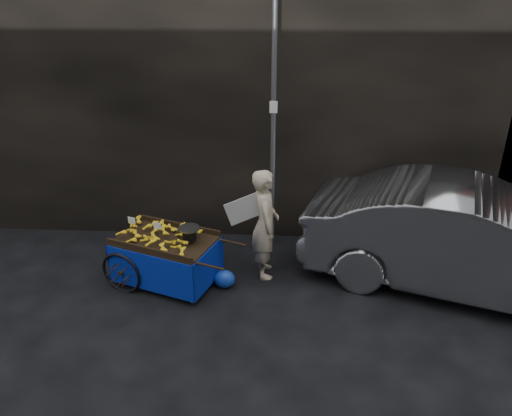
# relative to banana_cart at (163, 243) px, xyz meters

# --- Properties ---
(ground) EXTENTS (80.00, 80.00, 0.00)m
(ground) POSITION_rel_banana_cart_xyz_m (1.27, -0.08, -0.65)
(ground) COLOR black
(ground) RESTS_ON ground
(building_wall) EXTENTS (13.50, 2.00, 5.00)m
(building_wall) POSITION_rel_banana_cart_xyz_m (1.67, 2.52, 1.85)
(building_wall) COLOR black
(building_wall) RESTS_ON ground
(street_pole) EXTENTS (0.12, 0.10, 4.00)m
(street_pole) POSITION_rel_banana_cart_xyz_m (1.57, 1.22, 1.35)
(street_pole) COLOR slate
(street_pole) RESTS_ON ground
(banana_cart) EXTENTS (2.12, 1.47, 1.06)m
(banana_cart) POSITION_rel_banana_cart_xyz_m (0.00, 0.00, 0.00)
(banana_cart) COLOR black
(banana_cart) RESTS_ON ground
(vendor) EXTENTS (0.84, 0.68, 1.72)m
(vendor) POSITION_rel_banana_cart_xyz_m (1.49, 0.30, 0.21)
(vendor) COLOR #C7B294
(vendor) RESTS_ON ground
(plastic_bag) EXTENTS (0.31, 0.25, 0.28)m
(plastic_bag) POSITION_rel_banana_cart_xyz_m (0.91, -0.12, -0.51)
(plastic_bag) COLOR #1940BC
(plastic_bag) RESTS_ON ground
(parked_car) EXTENTS (5.03, 3.08, 1.56)m
(parked_car) POSITION_rel_banana_cart_xyz_m (4.46, 0.11, 0.13)
(parked_car) COLOR #A9ABB0
(parked_car) RESTS_ON ground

